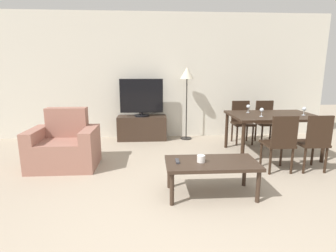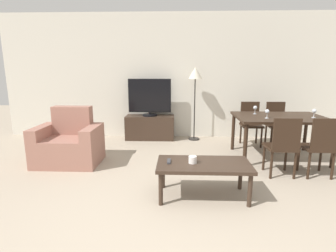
% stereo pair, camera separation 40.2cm
% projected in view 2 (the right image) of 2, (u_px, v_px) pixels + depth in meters
% --- Properties ---
extents(ground_plane, '(18.00, 18.00, 0.00)m').
position_uv_depth(ground_plane, '(157.00, 245.00, 2.28)').
color(ground_plane, tan).
extents(wall_back, '(7.44, 0.06, 2.70)m').
position_uv_depth(wall_back, '(170.00, 77.00, 5.79)').
color(wall_back, silver).
rests_on(wall_back, ground_plane).
extents(armchair, '(0.99, 0.72, 0.90)m').
position_uv_depth(armchair, '(69.00, 144.00, 4.25)').
color(armchair, '#9E6B5B').
rests_on(armchair, ground_plane).
extents(tv_stand, '(1.05, 0.43, 0.52)m').
position_uv_depth(tv_stand, '(150.00, 127.00, 5.76)').
color(tv_stand, '#38281E').
rests_on(tv_stand, ground_plane).
extents(tv, '(0.91, 0.32, 0.79)m').
position_uv_depth(tv, '(150.00, 98.00, 5.62)').
color(tv, black).
rests_on(tv, tv_stand).
extents(coffee_table, '(1.10, 0.56, 0.42)m').
position_uv_depth(coffee_table, '(204.00, 167.00, 3.08)').
color(coffee_table, '#38281E').
rests_on(coffee_table, ground_plane).
extents(dining_table, '(1.47, 1.04, 0.73)m').
position_uv_depth(dining_table, '(280.00, 120.00, 4.42)').
color(dining_table, black).
rests_on(dining_table, ground_plane).
extents(dining_chair_near, '(0.40, 0.40, 0.86)m').
position_uv_depth(dining_chair_near, '(283.00, 144.00, 3.66)').
color(dining_chair_near, black).
rests_on(dining_chair_near, ground_plane).
extents(dining_chair_far, '(0.40, 0.40, 0.86)m').
position_uv_depth(dining_chair_far, '(276.00, 122.00, 5.26)').
color(dining_chair_far, black).
rests_on(dining_chair_far, ground_plane).
extents(dining_chair_near_right, '(0.40, 0.40, 0.86)m').
position_uv_depth(dining_chair_near_right, '(320.00, 144.00, 3.64)').
color(dining_chair_near_right, black).
rests_on(dining_chair_near_right, ground_plane).
extents(dining_chair_far_left, '(0.40, 0.40, 0.86)m').
position_uv_depth(dining_chair_far_left, '(251.00, 121.00, 5.28)').
color(dining_chair_far_left, black).
rests_on(dining_chair_far_left, ground_plane).
extents(floor_lamp, '(0.29, 0.29, 1.56)m').
position_uv_depth(floor_lamp, '(195.00, 78.00, 5.48)').
color(floor_lamp, black).
rests_on(floor_lamp, ground_plane).
extents(remote_primary, '(0.04, 0.15, 0.02)m').
position_uv_depth(remote_primary, '(169.00, 161.00, 3.10)').
color(remote_primary, '#38383D').
rests_on(remote_primary, coffee_table).
extents(cup_white_near, '(0.10, 0.10, 0.08)m').
position_uv_depth(cup_white_near, '(193.00, 160.00, 3.06)').
color(cup_white_near, white).
rests_on(cup_white_near, coffee_table).
extents(wine_glass_left, '(0.07, 0.07, 0.15)m').
position_uv_depth(wine_glass_left, '(314.00, 112.00, 4.25)').
color(wine_glass_left, silver).
rests_on(wine_glass_left, dining_table).
extents(wine_glass_center, '(0.07, 0.07, 0.15)m').
position_uv_depth(wine_glass_center, '(267.00, 112.00, 4.20)').
color(wine_glass_center, silver).
rests_on(wine_glass_center, dining_table).
extents(wine_glass_right, '(0.07, 0.07, 0.15)m').
position_uv_depth(wine_glass_right, '(255.00, 108.00, 4.62)').
color(wine_glass_right, silver).
rests_on(wine_glass_right, dining_table).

